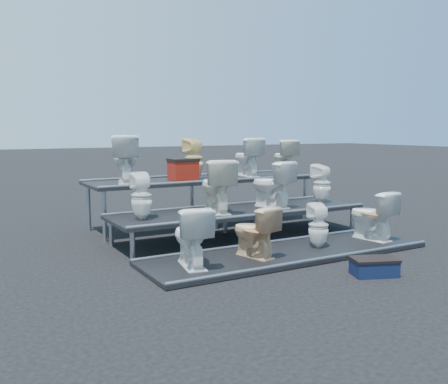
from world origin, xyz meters
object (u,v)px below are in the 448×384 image
toilet_8 (125,159)px  step_stool (374,268)px  toilet_3 (372,215)px  toilet_4 (142,196)px  toilet_0 (191,236)px  toilet_1 (254,231)px  toilet_5 (217,186)px  toilet_11 (284,157)px  toilet_6 (271,184)px  red_crate (183,171)px  toilet_2 (318,225)px  toilet_9 (194,159)px  toilet_7 (322,183)px  toilet_10 (247,157)px

toilet_8 → step_stool: toilet_8 is taller
toilet_3 → toilet_4: 3.52m
toilet_0 → toilet_1: size_ratio=1.10×
toilet_4 → toilet_5: size_ratio=0.81×
toilet_3 → toilet_11: toilet_11 is taller
toilet_8 → toilet_6: bearing=164.6°
toilet_1 → red_crate: red_crate is taller
toilet_0 → toilet_1: 0.93m
toilet_4 → toilet_0: bearing=104.5°
toilet_2 → toilet_9: (-0.72, 2.60, 0.85)m
toilet_5 → toilet_9: bearing=-88.4°
red_crate → toilet_7: bearing=-31.1°
toilet_8 → toilet_9: toilet_8 is taller
toilet_7 → toilet_8: (-3.16, 1.30, 0.46)m
toilet_2 → toilet_8: 3.40m
toilet_0 → toilet_10: (2.45, 2.60, 0.79)m
toilet_8 → toilet_7: bearing=174.3°
toilet_1 → toilet_6: 1.81m
toilet_8 → toilet_4: bearing=98.1°
toilet_10 → toilet_11: (0.88, 0.00, -0.02)m
toilet_3 → toilet_5: size_ratio=0.90×
toilet_2 → red_crate: bearing=-52.6°
toilet_2 → toilet_8: toilet_8 is taller
toilet_4 → toilet_7: 3.35m
toilet_0 → toilet_11: 4.29m
toilet_4 → toilet_11: size_ratio=0.99×
toilet_8 → toilet_10: 2.41m
toilet_5 → toilet_2: bearing=138.9°
toilet_0 → toilet_8: bearing=-79.3°
toilet_2 → red_crate: 2.79m
toilet_3 → red_crate: red_crate is taller
toilet_6 → toilet_9: 1.57m
toilet_0 → toilet_6: (2.11, 1.30, 0.41)m
toilet_6 → toilet_7: (1.08, 0.00, -0.05)m
toilet_3 → toilet_11: size_ratio=1.10×
toilet_4 → toilet_6: (2.27, 0.00, 0.05)m
toilet_8 → toilet_10: size_ratio=1.09×
toilet_5 → toilet_7: (2.12, 0.00, -0.08)m
toilet_2 → toilet_11: size_ratio=0.92×
toilet_6 → toilet_8: toilet_8 is taller
toilet_1 → red_crate: bearing=-105.2°
toilet_1 → toilet_6: (1.18, 1.30, 0.44)m
toilet_5 → red_crate: size_ratio=1.82×
toilet_2 → toilet_6: size_ratio=0.82×
toilet_0 → toilet_1: toilet_0 is taller
toilet_3 → toilet_8: size_ratio=0.95×
toilet_7 → toilet_2: bearing=36.5°
toilet_4 → toilet_9: 2.02m
toilet_1 → toilet_11: size_ratio=1.00×
toilet_7 → toilet_10: bearing=-72.0°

